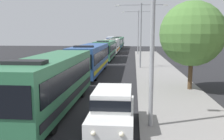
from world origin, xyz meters
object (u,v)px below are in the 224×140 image
(bus_fourth_in_line, at_px, (112,45))
(box_truck_oncoming, at_px, (111,41))
(bus_lead, at_px, (52,81))
(bus_rear, at_px, (117,43))
(bus_second_in_line, at_px, (91,58))
(roadside_tree, at_px, (192,34))
(streetlamp_far, at_px, (138,28))
(bus_middle, at_px, (105,49))
(bus_tail_end, at_px, (120,41))
(white_suv, at_px, (113,108))
(streetlamp_near, at_px, (153,13))
(streetlamp_mid, at_px, (141,28))

(bus_fourth_in_line, bearing_deg, box_truck_oncoming, 96.00)
(bus_lead, relative_size, bus_rear, 0.91)
(bus_second_in_line, relative_size, bus_fourth_in_line, 1.10)
(bus_fourth_in_line, distance_m, roadside_tree, 35.86)
(streetlamp_far, bearing_deg, bus_rear, 107.80)
(bus_lead, bearing_deg, bus_middle, 90.00)
(bus_tail_end, distance_m, white_suv, 69.47)
(bus_second_in_line, xyz_separation_m, roadside_tree, (8.85, -7.36, 2.61))
(bus_second_in_line, relative_size, bus_middle, 1.09)
(streetlamp_far, bearing_deg, bus_lead, -98.48)
(streetlamp_near, distance_m, roadside_tree, 8.62)
(bus_tail_end, height_order, box_truck_oncoming, bus_tail_end)
(streetlamp_near, bearing_deg, bus_fourth_in_line, 97.24)
(box_truck_oncoming, bearing_deg, bus_second_in_line, -86.78)
(bus_lead, height_order, bus_rear, same)
(bus_middle, bearing_deg, streetlamp_mid, -61.49)
(bus_lead, height_order, box_truck_oncoming, bus_lead)
(bus_lead, xyz_separation_m, roadside_tree, (8.85, 5.47, 2.61))
(white_suv, height_order, streetlamp_near, streetlamp_near)
(roadside_tree, bearing_deg, streetlamp_near, -113.78)
(bus_second_in_line, relative_size, roadside_tree, 1.87)
(white_suv, distance_m, streetlamp_mid, 20.13)
(white_suv, bearing_deg, bus_second_in_line, 103.35)
(bus_fourth_in_line, distance_m, white_suv, 43.03)
(streetlamp_near, relative_size, streetlamp_far, 0.98)
(bus_lead, height_order, bus_fourth_in_line, same)
(bus_tail_end, distance_m, streetlamp_near, 69.29)
(bus_rear, height_order, white_suv, bus_rear)
(streetlamp_near, bearing_deg, bus_rear, 95.56)
(white_suv, bearing_deg, box_truck_oncoming, 95.38)
(box_truck_oncoming, relative_size, streetlamp_mid, 1.08)
(bus_tail_end, xyz_separation_m, streetlamp_far, (5.40, -30.39, 3.70))
(bus_second_in_line, height_order, streetlamp_mid, streetlamp_mid)
(white_suv, relative_size, roadside_tree, 0.69)
(bus_fourth_in_line, bearing_deg, bus_rear, 90.00)
(roadside_tree, bearing_deg, streetlamp_mid, 106.78)
(bus_second_in_line, relative_size, white_suv, 2.70)
(bus_lead, xyz_separation_m, streetlamp_far, (5.40, 36.23, 3.70))
(bus_rear, height_order, box_truck_oncoming, bus_rear)
(bus_lead, xyz_separation_m, bus_second_in_line, (0.00, 12.83, 0.00))
(bus_tail_end, xyz_separation_m, box_truck_oncoming, (-3.30, 4.92, 0.03))
(bus_lead, bearing_deg, bus_rear, 90.00)
(bus_second_in_line, height_order, roadside_tree, roadside_tree)
(bus_tail_end, xyz_separation_m, white_suv, (3.70, -69.36, -0.66))
(streetlamp_far, distance_m, roadside_tree, 30.97)
(bus_tail_end, height_order, streetlamp_near, streetlamp_near)
(streetlamp_near, distance_m, streetlamp_mid, 19.30)
(bus_lead, height_order, streetlamp_near, streetlamp_near)
(bus_middle, distance_m, streetlamp_near, 29.94)
(bus_lead, relative_size, bus_fourth_in_line, 0.99)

